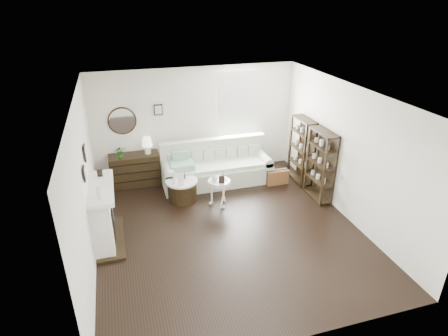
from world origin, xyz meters
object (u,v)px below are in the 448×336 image
object	(u,v)px
sofa	(216,169)
dresser	(135,170)
drum_table	(182,190)
pedestal_table	(219,183)

from	to	relation	value
sofa	dresser	world-z (taller)	sofa
drum_table	pedestal_table	xyz separation A→B (m)	(0.74, -0.43, 0.30)
sofa	dresser	distance (m)	1.96
pedestal_table	sofa	bearing A→B (deg)	77.86
drum_table	pedestal_table	world-z (taller)	pedestal_table
sofa	pedestal_table	world-z (taller)	sofa
sofa	pedestal_table	bearing A→B (deg)	-102.14
sofa	drum_table	xyz separation A→B (m)	(-0.98, -0.68, -0.09)
sofa	dresser	bearing A→B (deg)	168.55
drum_table	sofa	bearing A→B (deg)	34.93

